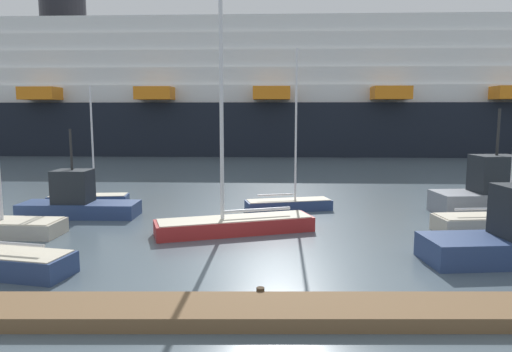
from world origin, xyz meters
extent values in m
plane|color=#4C5B66|center=(0.00, 0.00, 0.00)|extent=(600.00, 600.00, 0.00)
cube|color=brown|center=(0.00, -4.55, 0.20)|extent=(20.35, 1.87, 0.40)
cylinder|color=#423323|center=(0.00, -3.52, 0.24)|extent=(0.24, 0.24, 0.49)
cylinder|color=silver|center=(-8.62, -0.99, 1.11)|extent=(2.61, 0.71, 0.11)
cube|color=navy|center=(-10.44, 11.80, 0.28)|extent=(4.80, 1.74, 0.56)
cube|color=beige|center=(-10.44, 11.80, 0.58)|extent=(4.61, 1.62, 0.04)
cylinder|color=silver|center=(-10.07, 11.83, 3.89)|extent=(0.11, 0.11, 6.64)
cylinder|color=silver|center=(-11.12, 11.74, 0.91)|extent=(2.12, 0.27, 0.09)
cube|color=navy|center=(1.75, 10.00, 0.29)|extent=(5.12, 2.41, 0.59)
cube|color=beige|center=(1.75, 10.00, 0.61)|extent=(4.90, 2.26, 0.04)
cylinder|color=silver|center=(2.14, 10.08, 4.87)|extent=(0.12, 0.12, 8.57)
cylinder|color=silver|center=(1.05, 9.84, 0.94)|extent=(2.19, 0.56, 0.09)
cube|color=maroon|center=(-1.12, 4.82, 0.34)|extent=(7.61, 3.82, 0.67)
cube|color=beige|center=(-1.12, 4.82, 0.69)|extent=(7.28, 3.60, 0.04)
cylinder|color=silver|center=(-1.69, 4.65, 7.59)|extent=(0.18, 0.18, 13.82)
cylinder|color=silver|center=(-0.09, 5.13, 1.02)|extent=(3.23, 1.08, 0.14)
cube|color=#BCB29E|center=(11.37, 4.97, 0.39)|extent=(6.14, 2.27, 0.77)
cube|color=beige|center=(11.37, 4.97, 0.79)|extent=(5.89, 2.11, 0.04)
cylinder|color=silver|center=(10.50, 4.89, 1.12)|extent=(2.70, 0.35, 0.12)
cube|color=gray|center=(13.54, 9.17, 0.61)|extent=(7.47, 2.95, 1.21)
cube|color=#1E2328|center=(13.17, 9.14, 2.24)|extent=(2.46, 2.03, 2.05)
cylinder|color=#262626|center=(13.17, 9.14, 4.55)|extent=(0.15, 0.15, 2.56)
cube|color=navy|center=(-9.71, 8.33, 0.39)|extent=(6.34, 2.22, 0.77)
cube|color=#1E2328|center=(-10.03, 8.34, 1.66)|extent=(1.97, 1.59, 1.77)
cylinder|color=#262626|center=(-10.03, 8.34, 3.64)|extent=(0.13, 0.13, 2.20)
cube|color=black|center=(-5.12, 52.12, 3.45)|extent=(126.09, 22.80, 6.90)
cube|color=white|center=(-5.12, 52.12, 8.03)|extent=(115.97, 20.27, 2.26)
cube|color=white|center=(-5.12, 52.12, 10.29)|extent=(109.01, 19.06, 2.26)
cube|color=white|center=(-5.12, 52.12, 12.55)|extent=(102.05, 17.84, 2.26)
cube|color=white|center=(-5.12, 52.12, 14.80)|extent=(95.09, 16.62, 2.26)
cube|color=white|center=(-5.12, 52.12, 17.06)|extent=(88.14, 15.41, 2.26)
cube|color=orange|center=(-27.44, 43.91, 8.03)|extent=(4.66, 3.70, 1.58)
cube|color=orange|center=(-12.81, 43.30, 8.03)|extent=(4.66, 3.70, 1.58)
cube|color=orange|center=(1.81, 42.69, 8.03)|extent=(4.66, 3.70, 1.58)
cube|color=orange|center=(16.44, 42.07, 8.03)|extent=(4.66, 3.70, 1.58)
cube|color=orange|center=(31.06, 41.46, 8.03)|extent=(4.66, 3.70, 1.58)
cylinder|color=black|center=(-27.68, 53.06, 21.33)|extent=(6.32, 6.32, 6.27)
camera|label=1|loc=(-0.13, -16.89, 5.59)|focal=33.22mm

